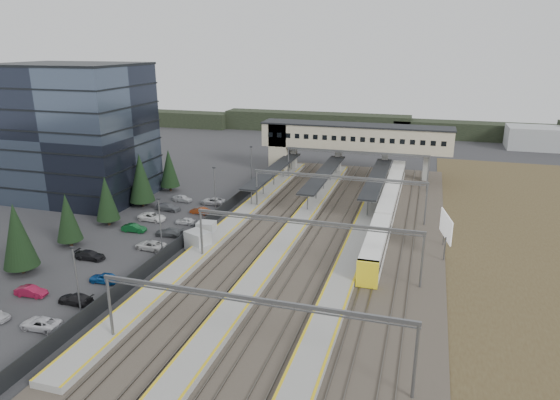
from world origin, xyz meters
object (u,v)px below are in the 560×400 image
(office_building, at_px, (75,132))
(footbridge, at_px, (342,139))
(relay_cabin_near, at_px, (198,241))
(train, at_px, (388,206))
(relay_cabin_far, at_px, (206,229))
(billboard, at_px, (446,227))

(office_building, xyz_separation_m, footbridge, (43.70, 30.00, -4.26))
(relay_cabin_near, distance_m, train, 32.32)
(relay_cabin_near, bearing_deg, footbridge, 75.88)
(relay_cabin_near, xyz_separation_m, relay_cabin_far, (-0.88, 4.73, -0.16))
(relay_cabin_far, bearing_deg, billboard, 6.37)
(office_building, xyz_separation_m, train, (56.00, 4.60, -10.34))
(relay_cabin_near, relative_size, train, 0.07)
(relay_cabin_far, height_order, billboard, billboard)
(billboard, bearing_deg, relay_cabin_near, -165.52)
(train, distance_m, billboard, 15.85)
(train, bearing_deg, relay_cabin_far, -146.06)
(train, height_order, billboard, billboard)
(office_building, bearing_deg, footbridge, 34.47)
(footbridge, bearing_deg, train, -64.16)
(relay_cabin_far, distance_m, train, 30.11)
(footbridge, bearing_deg, billboard, -61.25)
(train, bearing_deg, office_building, -175.30)
(train, bearing_deg, billboard, -56.03)
(relay_cabin_far, xyz_separation_m, footbridge, (12.68, 42.20, 6.75))
(billboard, bearing_deg, office_building, 172.58)
(train, xyz_separation_m, billboard, (8.79, -13.04, 1.97))
(relay_cabin_far, bearing_deg, relay_cabin_near, -79.48)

